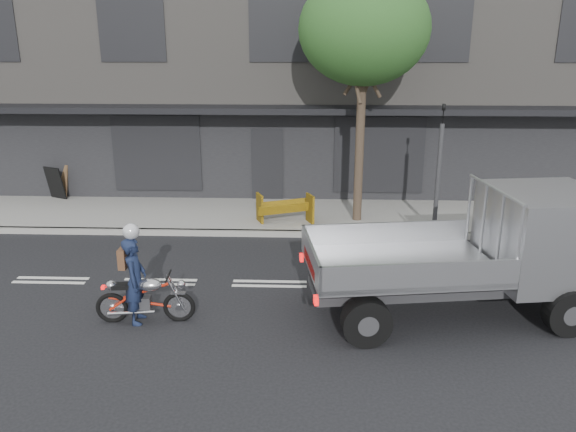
% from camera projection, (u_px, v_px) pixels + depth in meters
% --- Properties ---
extents(ground, '(80.00, 80.00, 0.00)m').
position_uv_depth(ground, '(270.00, 284.00, 12.10)').
color(ground, black).
rests_on(ground, ground).
extents(sidewalk, '(32.00, 3.20, 0.15)m').
position_uv_depth(sidewalk, '(281.00, 216.00, 16.56)').
color(sidewalk, gray).
rests_on(sidewalk, ground).
extents(kerb, '(32.00, 0.20, 0.15)m').
position_uv_depth(kerb, '(278.00, 233.00, 15.04)').
color(kerb, gray).
rests_on(kerb, ground).
extents(building_main, '(26.00, 10.00, 8.00)m').
position_uv_depth(building_main, '(289.00, 68.00, 21.68)').
color(building_main, slate).
rests_on(building_main, ground).
extents(street_tree, '(3.40, 3.40, 6.74)m').
position_uv_depth(street_tree, '(364.00, 30.00, 14.44)').
color(street_tree, '#382B21').
rests_on(street_tree, ground).
extents(traffic_light_pole, '(0.12, 0.12, 3.50)m').
position_uv_depth(traffic_light_pole, '(438.00, 175.00, 14.65)').
color(traffic_light_pole, '#2D2D30').
rests_on(traffic_light_pole, ground).
extents(motorcycle, '(1.84, 0.53, 0.95)m').
position_uv_depth(motorcycle, '(145.00, 298.00, 10.35)').
color(motorcycle, black).
rests_on(motorcycle, ground).
extents(rider, '(0.44, 0.63, 1.65)m').
position_uv_depth(rider, '(135.00, 281.00, 10.26)').
color(rider, '#151E3A').
rests_on(rider, ground).
extents(flatbed_ute, '(5.65, 2.90, 2.50)m').
position_uv_depth(flatbed_ute, '(518.00, 242.00, 10.48)').
color(flatbed_ute, black).
rests_on(flatbed_ute, ground).
extents(construction_barrier, '(1.62, 1.13, 0.84)m').
position_uv_depth(construction_barrier, '(285.00, 210.00, 15.40)').
color(construction_barrier, '#EAA80C').
rests_on(construction_barrier, sidewalk).
extents(sandwich_board, '(0.79, 0.68, 1.05)m').
position_uv_depth(sandwich_board, '(55.00, 183.00, 17.89)').
color(sandwich_board, black).
rests_on(sandwich_board, sidewalk).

